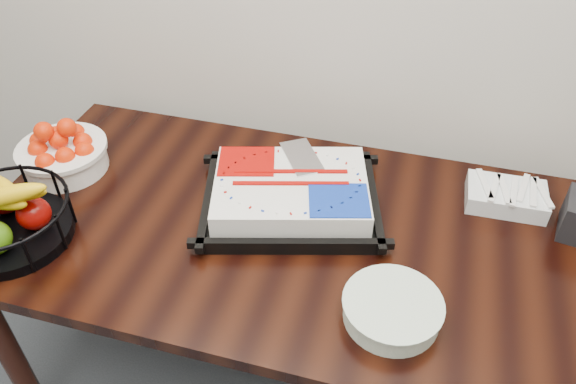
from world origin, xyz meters
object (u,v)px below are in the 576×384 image
(table, at_px, (293,249))
(cake_tray, at_px, (291,194))
(fruit_basket, at_px, (5,217))
(plate_stack, at_px, (392,310))
(tangerine_bowl, at_px, (62,149))

(table, relative_size, cake_tray, 3.04)
(fruit_basket, bearing_deg, table, 18.35)
(table, distance_m, fruit_basket, 0.80)
(fruit_basket, relative_size, plate_stack, 1.45)
(cake_tray, bearing_deg, fruit_basket, -154.77)
(tangerine_bowl, bearing_deg, table, -5.33)
(fruit_basket, bearing_deg, plate_stack, 0.49)
(tangerine_bowl, bearing_deg, fruit_basket, -84.19)
(tangerine_bowl, bearing_deg, plate_stack, -15.95)
(tangerine_bowl, xyz_separation_m, fruit_basket, (0.03, -0.32, 0.00))
(table, distance_m, tangerine_bowl, 0.79)
(plate_stack, bearing_deg, tangerine_bowl, 164.05)
(fruit_basket, distance_m, plate_stack, 1.05)
(tangerine_bowl, xyz_separation_m, plate_stack, (1.08, -0.31, -0.05))
(cake_tray, bearing_deg, plate_stack, -43.74)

